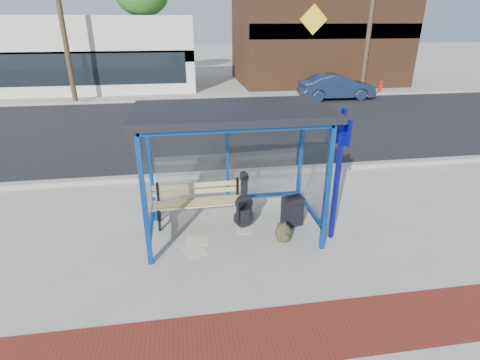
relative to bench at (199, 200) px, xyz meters
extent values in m
plane|color=#B2ADA0|center=(0.60, -0.58, -0.48)|extent=(120.00, 120.00, 0.00)
cube|color=maroon|center=(0.60, -3.18, -0.47)|extent=(60.00, 1.00, 0.01)
cube|color=gray|center=(0.60, 2.32, -0.42)|extent=(60.00, 0.25, 0.12)
cube|color=black|center=(0.60, 7.42, -0.48)|extent=(60.00, 10.00, 0.00)
cube|color=gray|center=(0.60, 12.52, -0.42)|extent=(60.00, 0.25, 0.12)
cube|color=#B2ADA0|center=(0.60, 14.42, -0.47)|extent=(60.00, 4.00, 0.01)
cube|color=navy|center=(-0.90, -1.33, 0.67)|extent=(0.08, 0.08, 2.30)
cube|color=navy|center=(2.10, -1.33, 0.67)|extent=(0.08, 0.08, 2.30)
cube|color=navy|center=(-0.90, 0.17, 0.67)|extent=(0.08, 0.08, 2.30)
cube|color=navy|center=(2.10, 0.17, 0.67)|extent=(0.08, 0.08, 2.30)
cube|color=navy|center=(0.60, 0.17, 1.78)|extent=(3.00, 0.08, 0.08)
cube|color=navy|center=(0.60, -1.33, 1.78)|extent=(3.00, 0.08, 0.08)
cube|color=navy|center=(-0.90, -0.58, 1.78)|extent=(0.08, 1.50, 0.08)
cube|color=navy|center=(2.10, -0.58, 1.78)|extent=(0.08, 1.50, 0.08)
cube|color=navy|center=(0.60, 0.17, -0.08)|extent=(3.00, 0.08, 0.06)
cube|color=navy|center=(-0.90, -0.58, -0.08)|extent=(0.08, 1.50, 0.06)
cube|color=navy|center=(2.10, -0.58, -0.08)|extent=(0.08, 1.50, 0.06)
cube|color=navy|center=(0.60, 0.17, 0.87)|extent=(0.05, 0.05, 1.90)
cube|color=silver|center=(0.60, 0.17, 0.83)|extent=(2.84, 0.01, 1.82)
cube|color=silver|center=(-0.90, -0.58, 0.83)|extent=(0.02, 1.34, 1.82)
cube|color=silver|center=(2.10, -0.58, 0.83)|extent=(0.02, 1.34, 1.82)
cube|color=black|center=(0.60, -0.58, 1.88)|extent=(3.30, 1.80, 0.12)
cube|color=silver|center=(-8.40, 17.42, 1.52)|extent=(18.00, 6.00, 4.00)
cube|color=black|center=(-8.40, 14.47, 1.52)|extent=(18.00, 0.10, 0.60)
cube|color=black|center=(-8.40, 14.40, 0.92)|extent=(17.00, 0.04, 1.60)
cube|color=#59331E|center=(8.60, 17.92, 2.72)|extent=(10.00, 7.00, 6.40)
cube|color=black|center=(8.60, 14.47, 2.72)|extent=(10.00, 0.10, 0.80)
cube|color=yellow|center=(7.10, 14.37, 3.32)|extent=(1.56, 0.06, 1.56)
cylinder|color=#4C3826|center=(-2.40, 21.42, 2.02)|extent=(0.36, 0.36, 5.00)
cylinder|color=#4C3826|center=(13.10, 21.42, 2.02)|extent=(0.36, 0.36, 5.00)
cylinder|color=#4C3826|center=(-5.40, 12.82, 3.52)|extent=(0.24, 0.24, 8.00)
cylinder|color=#4C3826|center=(9.60, 12.82, 3.52)|extent=(0.24, 0.24, 8.00)
cube|color=black|center=(-0.79, -0.27, -0.25)|extent=(0.05, 0.05, 0.45)
cube|color=black|center=(-0.80, 0.12, -0.06)|extent=(0.05, 0.05, 0.84)
cube|color=black|center=(-0.79, -0.08, -0.25)|extent=(0.06, 0.40, 0.05)
cube|color=black|center=(0.80, -0.24, -0.25)|extent=(0.05, 0.05, 0.45)
cube|color=black|center=(0.79, 0.15, -0.06)|extent=(0.05, 0.05, 0.84)
cube|color=black|center=(0.80, -0.05, -0.25)|extent=(0.06, 0.40, 0.05)
cube|color=#D1B978|center=(0.00, -0.23, -0.03)|extent=(1.79, 0.12, 0.03)
cube|color=#D1B978|center=(0.00, -0.12, -0.03)|extent=(1.79, 0.12, 0.03)
cube|color=#D1B978|center=(0.00, -0.01, -0.03)|extent=(1.79, 0.12, 0.03)
cube|color=#D1B978|center=(0.00, 0.10, -0.03)|extent=(1.79, 0.12, 0.03)
cube|color=#D1B978|center=(0.00, 0.14, 0.12)|extent=(1.79, 0.06, 0.10)
cube|color=#D1B978|center=(0.00, 0.14, 0.26)|extent=(1.79, 0.06, 0.10)
cylinder|color=black|center=(0.85, -0.36, -0.28)|extent=(0.42, 0.22, 0.40)
cylinder|color=black|center=(0.85, -0.36, 0.04)|extent=(0.35, 0.20, 0.33)
cube|color=black|center=(0.85, -0.36, -0.13)|extent=(0.31, 0.19, 0.48)
cube|color=black|center=(0.85, -0.36, 0.36)|extent=(0.13, 0.12, 0.48)
cube|color=black|center=(0.85, -0.36, 0.57)|extent=(0.16, 0.13, 0.10)
cube|color=black|center=(1.79, -0.46, -0.16)|extent=(0.44, 0.34, 0.60)
cylinder|color=black|center=(1.66, -0.50, -0.45)|extent=(0.12, 0.23, 0.05)
cylinder|color=black|center=(1.93, -0.42, -0.45)|extent=(0.12, 0.23, 0.05)
cube|color=black|center=(1.79, -0.46, 0.17)|extent=(0.24, 0.11, 0.04)
cube|color=black|center=(1.83, -0.58, -0.15)|extent=(0.30, 0.10, 0.33)
ellipsoid|color=#2D2D19|center=(1.47, -1.01, -0.30)|extent=(0.33, 0.26, 0.36)
ellipsoid|color=#2D2D19|center=(1.48, -1.12, -0.35)|extent=(0.19, 0.14, 0.19)
cube|color=#2D2D19|center=(1.47, -0.99, -0.13)|extent=(0.10, 0.05, 0.03)
cube|color=#0C1187|center=(2.40, -1.00, 0.74)|extent=(0.09, 0.09, 2.45)
cube|color=#0C1187|center=(2.44, -0.98, 1.56)|extent=(0.14, 0.29, 0.46)
cube|color=white|center=(-0.10, -0.76, -0.47)|extent=(0.47, 0.39, 0.01)
cube|color=white|center=(-0.15, -1.08, -0.47)|extent=(0.47, 0.52, 0.01)
cube|color=white|center=(0.80, -0.50, -0.48)|extent=(0.29, 0.36, 0.01)
imported|color=#192846|center=(7.67, 11.71, 0.15)|extent=(3.81, 1.33, 1.26)
cylinder|color=red|center=(10.79, 13.01, -0.19)|extent=(0.19, 0.19, 0.57)
sphere|color=red|center=(10.79, 13.01, 0.12)|extent=(0.21, 0.21, 0.21)
cylinder|color=red|center=(10.79, 13.01, -0.10)|extent=(0.32, 0.21, 0.10)
camera|label=1|loc=(-0.23, -6.73, 3.29)|focal=28.00mm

